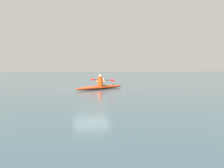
% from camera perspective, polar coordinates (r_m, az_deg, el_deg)
% --- Properties ---
extents(ground_plane, '(160.00, 160.00, 0.00)m').
position_cam_1_polar(ground_plane, '(17.48, -4.81, -1.30)').
color(ground_plane, '#334C56').
extents(kayak, '(4.29, 2.86, 0.27)m').
position_cam_1_polar(kayak, '(17.86, -2.75, -0.75)').
color(kayak, red).
rests_on(kayak, ground).
extents(kayaker, '(1.27, 2.14, 0.79)m').
position_cam_1_polar(kayaker, '(17.84, -2.72, 0.74)').
color(kayaker, '#E04C14').
rests_on(kayaker, kayak).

